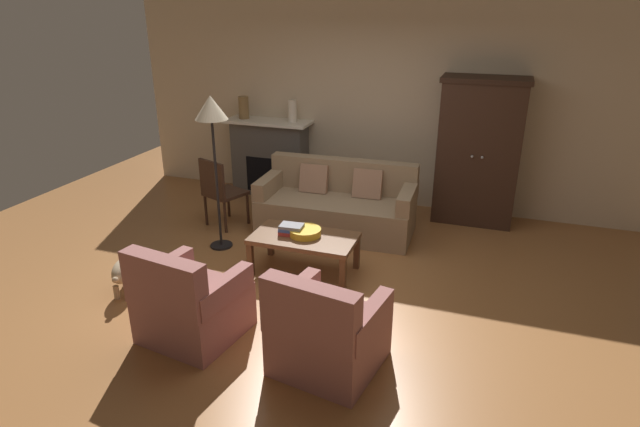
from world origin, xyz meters
TOP-DOWN VIEW (x-y plane):
  - ground_plane at (0.00, 0.00)m, footprint 9.60×9.60m
  - back_wall at (0.00, 2.55)m, footprint 7.20×0.10m
  - fireplace at (-1.55, 2.30)m, footprint 1.26×0.48m
  - armoire at (1.40, 2.22)m, footprint 1.06×0.57m
  - couch at (-0.19, 1.31)m, footprint 1.95×0.91m
  - coffee_table at (-0.19, 0.13)m, footprint 1.10×0.60m
  - fruit_bowl at (-0.19, 0.15)m, footprint 0.34×0.34m
  - book_stack at (-0.33, 0.13)m, footprint 0.26×0.19m
  - mantel_vase_bronze at (-1.93, 2.28)m, footprint 0.15×0.15m
  - mantel_vase_cream at (-1.17, 2.28)m, footprint 0.12×0.12m
  - armchair_near_left at (-0.69, -1.29)m, footprint 0.88×0.87m
  - armchair_near_right at (0.54, -1.31)m, footprint 0.89×0.89m
  - side_chair_wooden at (-1.63, 0.93)m, footprint 0.57×0.57m
  - floor_lamp at (-1.35, 0.39)m, footprint 0.36×0.36m
  - dog at (-1.73, -0.84)m, footprint 0.32×0.55m

SIDE VIEW (x-z plane):
  - ground_plane at x=0.00m, z-range 0.00..0.00m
  - dog at x=-1.73m, z-range 0.05..0.44m
  - armchair_near_left at x=-0.69m, z-range -0.12..0.76m
  - armchair_near_right at x=0.54m, z-range -0.12..0.76m
  - couch at x=-0.19m, z-range -0.11..0.75m
  - coffee_table at x=-0.19m, z-range 0.16..0.58m
  - fruit_bowl at x=-0.19m, z-range 0.42..0.49m
  - book_stack at x=-0.33m, z-range 0.42..0.53m
  - side_chair_wooden at x=-1.63m, z-range 0.06..0.96m
  - fireplace at x=-1.55m, z-range 0.01..1.13m
  - armoire at x=1.40m, z-range 0.00..1.87m
  - mantel_vase_cream at x=-1.17m, z-range 1.12..1.43m
  - mantel_vase_bronze at x=-1.93m, z-range 1.12..1.44m
  - back_wall at x=0.00m, z-range 0.00..2.80m
  - floor_lamp at x=-1.35m, z-range 0.66..2.44m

